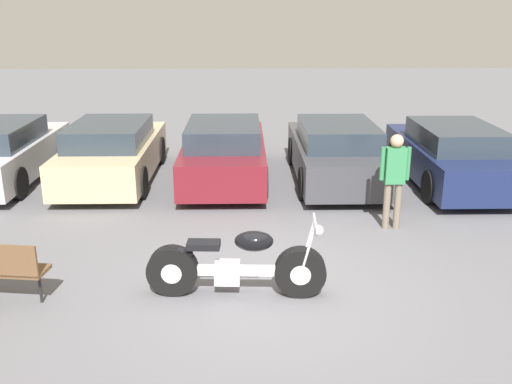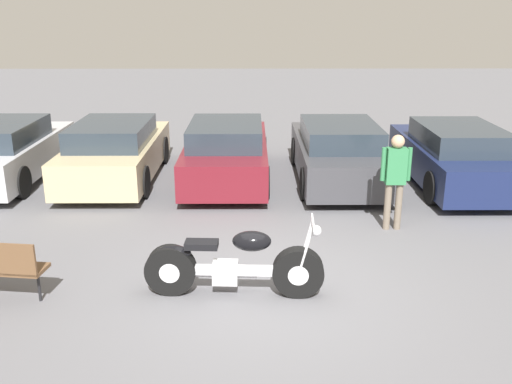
{
  "view_description": "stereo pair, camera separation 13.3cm",
  "coord_description": "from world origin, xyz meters",
  "px_view_note": "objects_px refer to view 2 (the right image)",
  "views": [
    {
      "loc": [
        -0.32,
        -7.05,
        3.74
      ],
      "look_at": [
        -0.13,
        1.84,
        0.85
      ],
      "focal_mm": 40.0,
      "sensor_mm": 36.0,
      "label": 1
    },
    {
      "loc": [
        -0.19,
        -7.05,
        3.74
      ],
      "look_at": [
        -0.13,
        1.84,
        0.85
      ],
      "focal_mm": 40.0,
      "sensor_mm": 36.0,
      "label": 2
    }
  ],
  "objects_px": {
    "parked_car_dark_grey": "(338,153)",
    "parked_car_navy": "(454,156)",
    "parked_car_maroon": "(227,152)",
    "motorcycle": "(232,265)",
    "person_standing": "(395,174)",
    "parked_car_champagne": "(116,152)",
    "parked_car_silver": "(5,152)"
  },
  "relations": [
    {
      "from": "parked_car_navy",
      "to": "parked_car_dark_grey",
      "type": "bearing_deg",
      "value": 172.99
    },
    {
      "from": "parked_car_maroon",
      "to": "parked_car_navy",
      "type": "height_order",
      "value": "same"
    },
    {
      "from": "motorcycle",
      "to": "parked_car_dark_grey",
      "type": "bearing_deg",
      "value": 67.8
    },
    {
      "from": "parked_car_champagne",
      "to": "parked_car_maroon",
      "type": "xyz_separation_m",
      "value": [
        2.49,
        -0.05,
        0.0
      ]
    },
    {
      "from": "motorcycle",
      "to": "person_standing",
      "type": "distance_m",
      "value": 3.69
    },
    {
      "from": "motorcycle",
      "to": "parked_car_dark_grey",
      "type": "xyz_separation_m",
      "value": [
        2.18,
        5.35,
        0.22
      ]
    },
    {
      "from": "parked_car_maroon",
      "to": "parked_car_dark_grey",
      "type": "xyz_separation_m",
      "value": [
        2.49,
        -0.08,
        0.0
      ]
    },
    {
      "from": "parked_car_champagne",
      "to": "parked_car_maroon",
      "type": "distance_m",
      "value": 2.49
    },
    {
      "from": "person_standing",
      "to": "parked_car_maroon",
      "type": "bearing_deg",
      "value": 135.14
    },
    {
      "from": "parked_car_dark_grey",
      "to": "parked_car_navy",
      "type": "relative_size",
      "value": 1.0
    },
    {
      "from": "motorcycle",
      "to": "parked_car_silver",
      "type": "relative_size",
      "value": 0.55
    },
    {
      "from": "parked_car_champagne",
      "to": "parked_car_navy",
      "type": "distance_m",
      "value": 7.49
    },
    {
      "from": "parked_car_champagne",
      "to": "parked_car_dark_grey",
      "type": "distance_m",
      "value": 4.98
    },
    {
      "from": "parked_car_navy",
      "to": "person_standing",
      "type": "distance_m",
      "value": 3.3
    },
    {
      "from": "motorcycle",
      "to": "parked_car_maroon",
      "type": "bearing_deg",
      "value": 93.23
    },
    {
      "from": "parked_car_dark_grey",
      "to": "parked_car_navy",
      "type": "xyz_separation_m",
      "value": [
        2.49,
        -0.31,
        0.0
      ]
    },
    {
      "from": "parked_car_dark_grey",
      "to": "parked_car_navy",
      "type": "distance_m",
      "value": 2.51
    },
    {
      "from": "parked_car_silver",
      "to": "parked_car_dark_grey",
      "type": "distance_m",
      "value": 7.47
    },
    {
      "from": "parked_car_dark_grey",
      "to": "person_standing",
      "type": "xyz_separation_m",
      "value": [
        0.55,
        -2.95,
        0.36
      ]
    },
    {
      "from": "parked_car_dark_grey",
      "to": "parked_car_silver",
      "type": "bearing_deg",
      "value": 179.0
    },
    {
      "from": "parked_car_silver",
      "to": "parked_car_navy",
      "type": "relative_size",
      "value": 1.0
    },
    {
      "from": "parked_car_dark_grey",
      "to": "parked_car_champagne",
      "type": "bearing_deg",
      "value": 178.5
    },
    {
      "from": "parked_car_champagne",
      "to": "person_standing",
      "type": "height_order",
      "value": "person_standing"
    },
    {
      "from": "parked_car_champagne",
      "to": "parked_car_maroon",
      "type": "height_order",
      "value": "same"
    },
    {
      "from": "parked_car_maroon",
      "to": "parked_car_navy",
      "type": "distance_m",
      "value": 5.0
    },
    {
      "from": "parked_car_maroon",
      "to": "person_standing",
      "type": "relative_size",
      "value": 2.6
    },
    {
      "from": "person_standing",
      "to": "parked_car_navy",
      "type": "bearing_deg",
      "value": 53.71
    },
    {
      "from": "motorcycle",
      "to": "parked_car_silver",
      "type": "distance_m",
      "value": 7.62
    },
    {
      "from": "motorcycle",
      "to": "parked_car_dark_grey",
      "type": "height_order",
      "value": "parked_car_dark_grey"
    },
    {
      "from": "parked_car_silver",
      "to": "person_standing",
      "type": "height_order",
      "value": "person_standing"
    },
    {
      "from": "motorcycle",
      "to": "parked_car_dark_grey",
      "type": "distance_m",
      "value": 5.79
    },
    {
      "from": "motorcycle",
      "to": "parked_car_maroon",
      "type": "distance_m",
      "value": 5.45
    }
  ]
}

